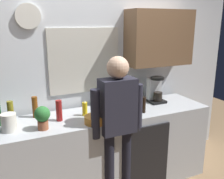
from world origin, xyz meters
TOP-DOWN VIEW (x-y plane):
  - kitchen_counter at (0.00, 0.30)m, footprint 2.47×0.64m
  - dishwasher_panel at (0.35, -0.03)m, footprint 0.56×0.02m
  - back_wall_assembly at (0.12, 0.70)m, footprint 4.07×0.42m
  - coffee_maker at (0.74, 0.43)m, footprint 0.20×0.20m
  - bottle_clear_soda at (0.28, 0.30)m, footprint 0.09×0.09m
  - bottle_dark_sauce at (0.40, 0.15)m, footprint 0.06×0.06m
  - bottle_red_vinegar at (-0.52, 0.30)m, footprint 0.06×0.06m
  - bottle_olive_oil at (-0.98, 0.38)m, footprint 0.06×0.06m
  - bottle_amber_beer at (-0.73, 0.51)m, footprint 0.06×0.06m
  - cup_yellow_cup at (0.16, 0.23)m, footprint 0.07×0.07m
  - cup_terracotta_mug at (0.28, 0.47)m, footprint 0.08×0.08m
  - mixing_bowl at (-0.21, 0.08)m, footprint 0.22×0.22m
  - potted_plant at (-0.72, 0.15)m, footprint 0.15×0.15m
  - dish_soap at (-0.24, 0.33)m, footprint 0.06×0.06m
  - storage_canister at (-1.01, 0.24)m, footprint 0.14×0.14m
  - person_at_sink at (0.00, 0.00)m, footprint 0.57×0.22m

SIDE VIEW (x-z plane):
  - dishwasher_panel at x=0.35m, z-range 0.00..0.83m
  - kitchen_counter at x=0.00m, z-range 0.00..0.92m
  - person_at_sink at x=0.00m, z-range 0.15..1.75m
  - mixing_bowl at x=-0.21m, z-range 0.92..1.00m
  - cup_yellow_cup at x=0.16m, z-range 0.92..1.01m
  - cup_terracotta_mug at x=0.28m, z-range 0.92..1.01m
  - dish_soap at x=-0.24m, z-range 0.91..1.09m
  - storage_canister at x=-1.01m, z-range 0.92..1.09m
  - bottle_dark_sauce at x=0.40m, z-range 0.92..1.10m
  - bottle_red_vinegar at x=-0.52m, z-range 0.92..1.14m
  - bottle_amber_beer at x=-0.73m, z-range 0.92..1.15m
  - bottle_olive_oil at x=-0.98m, z-range 0.92..1.17m
  - potted_plant at x=-0.72m, z-range 0.94..1.17m
  - bottle_clear_soda at x=0.28m, z-range 0.92..1.20m
  - coffee_maker at x=0.74m, z-range 0.90..1.23m
  - back_wall_assembly at x=0.12m, z-range 0.07..2.67m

